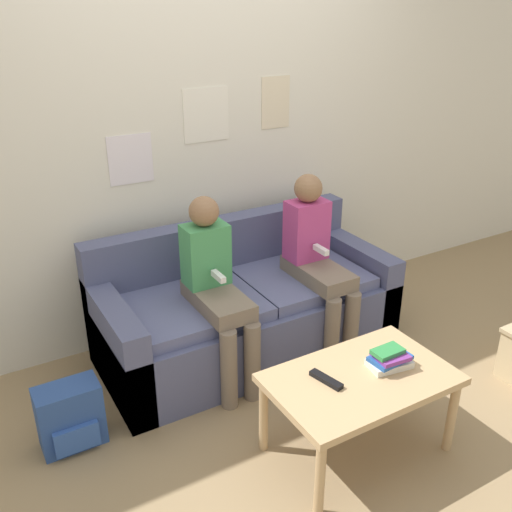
{
  "coord_description": "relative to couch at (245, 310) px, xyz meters",
  "views": [
    {
      "loc": [
        -1.46,
        -2.14,
        1.99
      ],
      "look_at": [
        0.0,
        0.37,
        0.68
      ],
      "focal_mm": 40.0,
      "sensor_mm": 36.0,
      "label": 1
    }
  ],
  "objects": [
    {
      "name": "person_right",
      "position": [
        0.39,
        -0.18,
        0.33
      ],
      "size": [
        0.24,
        0.54,
        1.07
      ],
      "color": "#756656",
      "rests_on": "ground_plane"
    },
    {
      "name": "ground_plane",
      "position": [
        0.0,
        -0.5,
        -0.27
      ],
      "size": [
        10.0,
        10.0,
        0.0
      ],
      "primitive_type": "plane",
      "color": "#937A56"
    },
    {
      "name": "coffee_table",
      "position": [
        0.03,
        -1.04,
        0.1
      ],
      "size": [
        0.85,
        0.53,
        0.42
      ],
      "color": "tan",
      "rests_on": "ground_plane"
    },
    {
      "name": "couch",
      "position": [
        0.0,
        0.0,
        0.0
      ],
      "size": [
        1.76,
        0.77,
        0.76
      ],
      "color": "#4C5175",
      "rests_on": "ground_plane"
    },
    {
      "name": "person_left",
      "position": [
        -0.28,
        -0.18,
        0.32
      ],
      "size": [
        0.24,
        0.54,
        1.05
      ],
      "color": "#756656",
      "rests_on": "ground_plane"
    },
    {
      "name": "backpack",
      "position": [
        -1.14,
        -0.32,
        -0.11
      ],
      "size": [
        0.3,
        0.2,
        0.33
      ],
      "color": "#284789",
      "rests_on": "ground_plane"
    },
    {
      "name": "tv_remote",
      "position": [
        -0.13,
        -0.99,
        0.17
      ],
      "size": [
        0.08,
        0.17,
        0.02
      ],
      "rotation": [
        0.0,
        0.0,
        0.23
      ],
      "color": "black",
      "rests_on": "coffee_table"
    },
    {
      "name": "wall_back",
      "position": [
        -0.0,
        0.48,
        1.03
      ],
      "size": [
        8.0,
        0.06,
        2.6
      ],
      "color": "silver",
      "rests_on": "ground_plane"
    },
    {
      "name": "book_stack",
      "position": [
        0.19,
        -1.04,
        0.2
      ],
      "size": [
        0.21,
        0.14,
        0.09
      ],
      "color": "silver",
      "rests_on": "coffee_table"
    }
  ]
}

